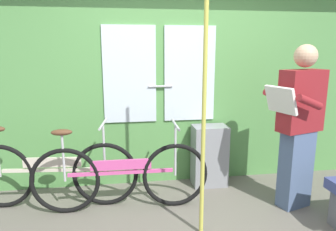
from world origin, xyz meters
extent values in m
cube|color=#666056|center=(0.00, 0.00, -0.02)|extent=(5.62, 3.86, 0.04)
cube|color=#56934C|center=(0.00, 1.13, 1.14)|extent=(4.62, 0.08, 2.28)
cube|color=silver|center=(-0.55, 1.08, 1.32)|extent=(0.60, 0.02, 1.10)
cube|color=silver|center=(0.15, 1.08, 1.32)|extent=(0.60, 0.02, 1.10)
cylinder|color=#B2B2B7|center=(-0.20, 1.06, 1.19)|extent=(0.28, 0.02, 0.02)
torus|color=black|center=(-0.13, 0.45, 0.34)|extent=(0.68, 0.06, 0.68)
torus|color=black|center=(-1.23, 0.47, 0.34)|extent=(0.68, 0.06, 0.68)
cube|color=#D14C93|center=(-0.68, 0.46, 0.40)|extent=(1.04, 0.05, 0.03)
cube|color=#D14C93|center=(-0.68, 0.46, 0.48)|extent=(0.60, 0.04, 0.10)
cylinder|color=#B7B7BC|center=(-1.23, 0.47, 0.59)|extent=(0.02, 0.02, 0.50)
ellipsoid|color=brown|center=(-1.23, 0.47, 0.83)|extent=(0.20, 0.09, 0.06)
cylinder|color=#B7B7BC|center=(-0.13, 0.45, 0.61)|extent=(0.02, 0.02, 0.54)
cylinder|color=#B7B7BC|center=(-0.13, 0.45, 0.87)|extent=(0.03, 0.44, 0.02)
torus|color=black|center=(-0.84, 0.58, 0.34)|extent=(0.68, 0.11, 0.68)
torus|color=black|center=(-1.90, 0.69, 0.34)|extent=(0.68, 0.11, 0.68)
cube|color=beige|center=(-1.37, 0.63, 0.40)|extent=(1.00, 0.13, 0.03)
cube|color=beige|center=(-1.37, 0.63, 0.48)|extent=(0.58, 0.09, 0.10)
cylinder|color=#B7B7BC|center=(-0.84, 0.58, 0.61)|extent=(0.02, 0.02, 0.54)
cylinder|color=#B7B7BC|center=(-0.84, 0.58, 0.88)|extent=(0.07, 0.44, 0.02)
cube|color=slate|center=(1.09, 0.26, 0.40)|extent=(0.36, 0.27, 0.81)
cube|color=maroon|center=(1.09, 0.26, 1.11)|extent=(0.49, 0.33, 0.61)
sphere|color=tan|center=(1.09, 0.26, 1.55)|extent=(0.22, 0.22, 0.22)
cube|color=silver|center=(0.82, 0.18, 1.14)|extent=(0.20, 0.36, 0.26)
cylinder|color=maroon|center=(1.02, 0.02, 1.14)|extent=(0.31, 0.16, 0.17)
cylinder|color=maroon|center=(0.90, 0.42, 1.14)|extent=(0.31, 0.16, 0.17)
cube|color=gray|center=(0.37, 0.91, 0.36)|extent=(0.40, 0.28, 0.73)
cylinder|color=#C6C14C|center=(0.01, -0.08, 1.14)|extent=(0.04, 0.04, 2.28)
camera|label=1|loc=(-0.67, -2.51, 1.61)|focal=33.33mm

